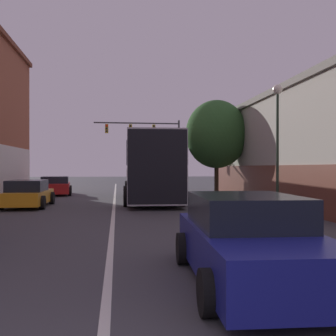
{
  "coord_description": "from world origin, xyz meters",
  "views": [
    {
      "loc": [
        0.15,
        -1.63,
        1.86
      ],
      "look_at": [
        2.75,
        18.39,
        1.84
      ],
      "focal_mm": 42.0,
      "sensor_mm": 36.0,
      "label": 1
    }
  ],
  "objects_px": {
    "bus": "(151,165)",
    "street_lamp": "(277,134)",
    "parked_car_left_far": "(55,186)",
    "parked_car_left_near": "(28,194)",
    "street_tree_near": "(216,134)",
    "traffic_signal_gantry": "(150,137)",
    "hatchback_foreground": "(248,241)"
  },
  "relations": [
    {
      "from": "hatchback_foreground",
      "to": "traffic_signal_gantry",
      "type": "bearing_deg",
      "value": 0.97
    },
    {
      "from": "traffic_signal_gantry",
      "to": "street_lamp",
      "type": "distance_m",
      "value": 22.04
    },
    {
      "from": "street_lamp",
      "to": "street_tree_near",
      "type": "height_order",
      "value": "street_tree_near"
    },
    {
      "from": "parked_car_left_near",
      "to": "street_tree_near",
      "type": "bearing_deg",
      "value": -69.01
    },
    {
      "from": "bus",
      "to": "parked_car_left_far",
      "type": "bearing_deg",
      "value": 49.85
    },
    {
      "from": "bus",
      "to": "parked_car_left_near",
      "type": "bearing_deg",
      "value": 117.41
    },
    {
      "from": "bus",
      "to": "street_lamp",
      "type": "xyz_separation_m",
      "value": [
        3.86,
        -8.6,
        1.06
      ]
    },
    {
      "from": "parked_car_left_far",
      "to": "street_lamp",
      "type": "bearing_deg",
      "value": -150.51
    },
    {
      "from": "traffic_signal_gantry",
      "to": "street_lamp",
      "type": "xyz_separation_m",
      "value": [
        2.76,
        -21.82,
        -1.53
      ]
    },
    {
      "from": "street_lamp",
      "to": "parked_car_left_far",
      "type": "bearing_deg",
      "value": 125.27
    },
    {
      "from": "hatchback_foreground",
      "to": "traffic_signal_gantry",
      "type": "height_order",
      "value": "traffic_signal_gantry"
    },
    {
      "from": "traffic_signal_gantry",
      "to": "street_lamp",
      "type": "relative_size",
      "value": 1.59
    },
    {
      "from": "hatchback_foreground",
      "to": "street_tree_near",
      "type": "bearing_deg",
      "value": -10.08
    },
    {
      "from": "bus",
      "to": "traffic_signal_gantry",
      "type": "relative_size",
      "value": 1.44
    },
    {
      "from": "bus",
      "to": "hatchback_foreground",
      "type": "bearing_deg",
      "value": -177.44
    },
    {
      "from": "traffic_signal_gantry",
      "to": "parked_car_left_far",
      "type": "bearing_deg",
      "value": -132.68
    },
    {
      "from": "hatchback_foreground",
      "to": "street_tree_near",
      "type": "xyz_separation_m",
      "value": [
        3.85,
        17.0,
        3.21
      ]
    },
    {
      "from": "parked_car_left_near",
      "to": "traffic_signal_gantry",
      "type": "bearing_deg",
      "value": -24.13
    },
    {
      "from": "bus",
      "to": "hatchback_foreground",
      "type": "xyz_separation_m",
      "value": [
        0.23,
        -15.98,
        -1.33
      ]
    },
    {
      "from": "bus",
      "to": "parked_car_left_far",
      "type": "xyz_separation_m",
      "value": [
        -6.07,
        5.44,
        -1.39
      ]
    },
    {
      "from": "bus",
      "to": "street_tree_near",
      "type": "height_order",
      "value": "street_tree_near"
    },
    {
      "from": "parked_car_left_far",
      "to": "bus",
      "type": "bearing_deg",
      "value": -137.66
    },
    {
      "from": "parked_car_left_far",
      "to": "hatchback_foreground",
      "type": "bearing_deg",
      "value": -169.39
    },
    {
      "from": "parked_car_left_far",
      "to": "street_lamp",
      "type": "relative_size",
      "value": 0.92
    },
    {
      "from": "bus",
      "to": "street_lamp",
      "type": "bearing_deg",
      "value": -154.09
    },
    {
      "from": "parked_car_left_far",
      "to": "street_tree_near",
      "type": "relative_size",
      "value": 0.76
    },
    {
      "from": "bus",
      "to": "street_lamp",
      "type": "height_order",
      "value": "street_lamp"
    },
    {
      "from": "bus",
      "to": "parked_car_left_far",
      "type": "distance_m",
      "value": 8.27
    },
    {
      "from": "hatchback_foreground",
      "to": "parked_car_left_far",
      "type": "height_order",
      "value": "hatchback_foreground"
    },
    {
      "from": "parked_car_left_far",
      "to": "parked_car_left_near",
      "type": "bearing_deg",
      "value": 174.31
    },
    {
      "from": "hatchback_foreground",
      "to": "parked_car_left_near",
      "type": "distance_m",
      "value": 14.5
    },
    {
      "from": "bus",
      "to": "street_tree_near",
      "type": "distance_m",
      "value": 4.6
    }
  ]
}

